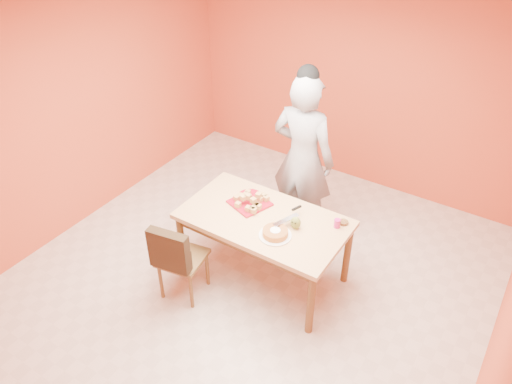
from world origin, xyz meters
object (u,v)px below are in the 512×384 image
Objects in this scene: person at (303,159)px; magenta_glass at (337,223)px; dining_table at (264,225)px; pastry_platter at (250,203)px; dining_chair at (181,257)px; egg_ornament at (296,223)px; checker_tin at (344,222)px; sponge_cake at (275,233)px; red_dinner_plate at (250,197)px.

person reaches higher than magenta_glass.
pastry_platter is at bearing 154.46° from dining_table.
magenta_glass is (0.89, 0.14, 0.03)m from pastry_platter.
dining_chair is 0.86m from pastry_platter.
dining_table is 0.37m from egg_ornament.
checker_tin is at bearing 13.53° from pastry_platter.
egg_ornament is at bearing 63.27° from sponge_cake.
magenta_glass is (0.32, 0.23, -0.02)m from egg_ornament.
dining_chair is 1.52m from magenta_glass.
dining_chair is 2.64× the size of pastry_platter.
egg_ornament is 1.45× the size of checker_tin.
egg_ornament is at bearing 4.70° from dining_table.
egg_ornament reaches higher than pastry_platter.
sponge_cake is at bearing -127.64° from egg_ornament.
pastry_platter is 3.94× the size of checker_tin.
dining_chair reaches higher than egg_ornament.
egg_ornament is 1.45× the size of magenta_glass.
dining_chair is at bearing -149.32° from sponge_cake.
checker_tin is (0.03, 0.08, -0.03)m from magenta_glass.
dining_chair is (-0.54, -0.63, -0.20)m from dining_table.
sponge_cake is (0.47, -0.29, 0.03)m from pastry_platter.
egg_ornament is at bearing -144.77° from magenta_glass.
egg_ornament is at bearing -16.20° from red_dinner_plate.
dining_table is 0.28m from pastry_platter.
dining_chair is 0.47× the size of person.
dining_table is 0.32m from sponge_cake.
person is at bearing 61.78° from dining_chair.
dining_table is at bearing -158.76° from magenta_glass.
dining_chair is 0.95m from sponge_cake.
magenta_glass is (0.70, -0.61, -0.16)m from person.
pastry_platter reaches higher than dining_table.
pastry_platter is at bearing -57.45° from red_dinner_plate.
egg_ornament reaches higher than dining_table.
person is 0.92m from checker_tin.
magenta_glass is at bearing 24.31° from egg_ornament.
egg_ornament is (0.38, -0.83, -0.14)m from person.
sponge_cake is (0.28, -1.03, -0.16)m from person.
egg_ornament reaches higher than magenta_glass.
dining_table is at bearing -153.85° from checker_tin.
checker_tin is at bearing 30.32° from egg_ornament.
person is at bearing 93.44° from dining_table.
egg_ornament reaches higher than red_dinner_plate.
dining_table is 12.70× the size of egg_ornament.
sponge_cake is at bearing 20.67° from dining_chair.
dining_chair is at bearing -130.68° from dining_table.
person is 0.72m from red_dinner_plate.
person is (-0.05, 0.86, 0.30)m from dining_table.
egg_ornament reaches higher than sponge_cake.
sponge_cake is at bearing -134.65° from magenta_glass.
sponge_cake is at bearing -35.83° from red_dinner_plate.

